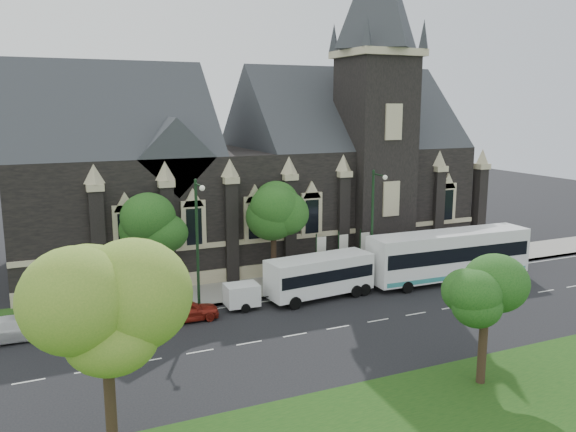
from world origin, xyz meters
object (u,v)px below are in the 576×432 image
tree_park_east (486,294)px  sedan (108,316)px  street_lamp_near (374,220)px  banner_flag_right (363,248)px  box_trailer (242,295)px  banner_flag_left (319,253)px  car_far_white (18,328)px  street_lamp_mid (198,236)px  tour_coach (449,255)px  tree_park_near (110,306)px  tree_walk_left (160,220)px  tree_walk_right (275,210)px  car_far_red (186,310)px  shuttle_bus (320,274)px  banner_flag_center (342,251)px

tree_park_east → sedan: 22.81m
street_lamp_near → banner_flag_right: bearing=81.4°
box_trailer → banner_flag_left: bearing=24.9°
sedan → car_far_white: sedan is taller
tree_park_east → street_lamp_mid: 19.32m
banner_flag_left → tour_coach: 10.40m
banner_flag_left → box_trailer: size_ratio=1.21×
street_lamp_mid → tree_park_east: bearing=-58.2°
tree_park_near → tree_walk_left: tree_park_near is taller
tree_walk_right → sedan: tree_walk_right is taller
tree_walk_right → box_trailer: size_ratio=2.35×
box_trailer → sedan: bearing=-179.0°
tree_walk_left → banner_flag_right: size_ratio=1.91×
street_lamp_near → banner_flag_right: street_lamp_near is taller
sedan → car_far_white: 5.22m
tree_walk_right → banner_flag_right: bearing=-13.6°
street_lamp_near → car_far_white: size_ratio=1.81×
car_far_red → car_far_white: bearing=84.8°
street_lamp_mid → shuttle_bus: (8.61, -1.41, -3.33)m
car_far_red → tour_coach: bearing=-88.5°
tree_park_near → car_far_white: tree_park_near is taller
tree_walk_right → car_far_red: tree_walk_right is taller
banner_flag_center → shuttle_bus: banner_flag_center is taller
shuttle_bus → box_trailer: (-5.99, 0.11, -0.78)m
tree_walk_left → sedan: size_ratio=1.72×
street_lamp_near → banner_flag_right: (0.29, 1.91, -2.73)m
tree_walk_left → tour_coach: tree_walk_left is taller
tree_walk_right → tree_walk_left: tree_walk_right is taller
street_lamp_mid → banner_flag_left: bearing=10.5°
tree_park_east → street_lamp_near: 16.86m
shuttle_bus → car_far_red: (-10.07, -0.60, -1.06)m
tree_walk_left → tour_coach: 22.73m
street_lamp_near → sedan: size_ratio=2.03×
car_far_white → banner_flag_center: bearing=-82.9°
tree_park_east → tree_walk_right: tree_walk_right is taller
tree_walk_right → banner_flag_left: bearing=-29.1°
tree_walk_right → street_lamp_near: 7.72m
box_trailer → sedan: size_ratio=0.75×
banner_flag_left → tour_coach: banner_flag_left is taller
tree_park_east → tour_coach: (9.78, 14.51, -2.45)m
tree_park_east → banner_flag_left: bearing=89.7°
banner_flag_left → car_far_red: (-11.74, -3.92, -1.67)m
street_lamp_mid → banner_flag_center: 12.73m
tree_park_east → tour_coach: 17.67m
sedan → shuttle_bus: bearing=-94.1°
tree_walk_right → shuttle_bus: tree_walk_right is taller
shuttle_bus → car_far_red: bearing=177.9°
banner_flag_center → sedan: bearing=-170.8°
shuttle_bus → sedan: bearing=173.3°
car_far_white → street_lamp_mid: bearing=-85.2°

